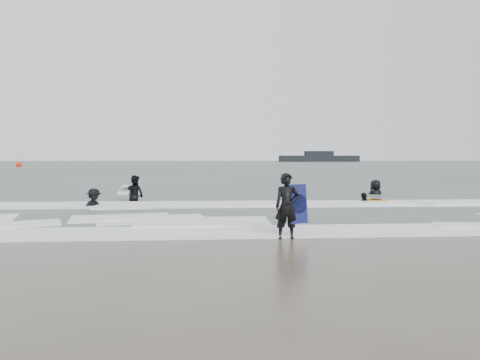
{
  "coord_description": "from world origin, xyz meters",
  "views": [
    {
      "loc": [
        -1.0,
        -12.74,
        2.03
      ],
      "look_at": [
        0.0,
        5.0,
        1.1
      ],
      "focal_mm": 35.0,
      "sensor_mm": 36.0,
      "label": 1
    }
  ],
  "objects": [
    {
      "name": "surfer_breaker",
      "position": [
        -5.66,
        5.64,
        0.0
      ],
      "size": [
        1.14,
        1.17,
        1.61
      ],
      "primitive_type": "imported",
      "rotation": [
        0.0,
        0.0,
        0.83
      ],
      "color": "black",
      "rests_on": "ground"
    },
    {
      "name": "surfer_right_far",
      "position": [
        7.26,
        10.64,
        0.0
      ],
      "size": [
        1.09,
        0.86,
        1.95
      ],
      "primitive_type": "imported",
      "rotation": [
        0.0,
        0.0,
        -2.87
      ],
      "color": "black",
      "rests_on": "ground"
    },
    {
      "name": "surf_foam",
      "position": [
        0.0,
        3.7,
        0.04
      ],
      "size": [
        30.03,
        9.06,
        0.09
      ],
      "color": "white",
      "rests_on": "ground"
    },
    {
      "name": "ground",
      "position": [
        0.0,
        0.0,
        0.0
      ],
      "size": [
        320.0,
        320.0,
        0.0
      ],
      "primitive_type": "plane",
      "color": "brown",
      "rests_on": "ground"
    },
    {
      "name": "sea",
      "position": [
        0.0,
        80.0,
        0.06
      ],
      "size": [
        320.0,
        320.0,
        0.0
      ],
      "primitive_type": "plane",
      "color": "#47544C",
      "rests_on": "ground"
    },
    {
      "name": "surfer_right_near",
      "position": [
        5.5,
        7.02,
        0.0
      ],
      "size": [
        1.0,
        0.64,
        1.59
      ],
      "primitive_type": "imported",
      "rotation": [
        0.0,
        0.0,
        -2.85
      ],
      "color": "black",
      "rests_on": "ground"
    },
    {
      "name": "vessel_horizon",
      "position": [
        32.57,
        135.04,
        1.28
      ],
      "size": [
        25.24,
        4.51,
        3.43
      ],
      "color": "black",
      "rests_on": "ground"
    },
    {
      "name": "surfer_centre",
      "position": [
        0.78,
        -1.5,
        0.0
      ],
      "size": [
        0.61,
        0.41,
        1.63
      ],
      "primitive_type": "imported",
      "rotation": [
        0.0,
        0.0,
        0.04
      ],
      "color": "black",
      "rests_on": "ground"
    },
    {
      "name": "bodyboards",
      "position": [
        0.74,
        4.5,
        0.5
      ],
      "size": [
        11.61,
        9.79,
        1.25
      ],
      "color": "#10154D",
      "rests_on": "ground"
    },
    {
      "name": "buoy",
      "position": [
        -35.42,
        71.8,
        0.42
      ],
      "size": [
        1.0,
        1.0,
        1.65
      ],
      "color": "red",
      "rests_on": "ground"
    },
    {
      "name": "surfer_wading",
      "position": [
        -4.42,
        7.67,
        0.0
      ],
      "size": [
        1.06,
        1.02,
        1.73
      ],
      "primitive_type": "imported",
      "rotation": [
        0.0,
        0.0,
        2.53
      ],
      "color": "black",
      "rests_on": "ground"
    }
  ]
}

